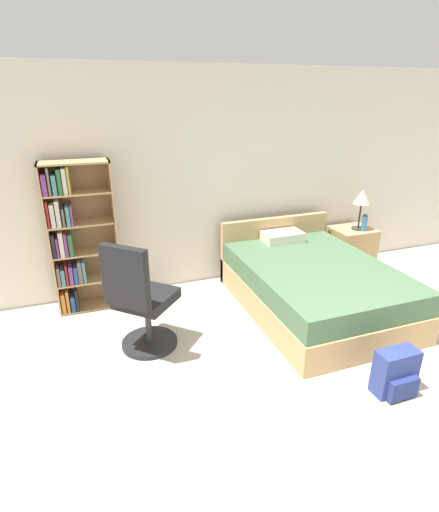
# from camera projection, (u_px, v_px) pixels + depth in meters

# --- Properties ---
(ground_plane) EXTENTS (14.00, 14.00, 0.00)m
(ground_plane) POSITION_uv_depth(u_px,v_px,m) (393.00, 473.00, 2.59)
(ground_plane) COLOR #BCB29E
(wall_back) EXTENTS (9.00, 0.06, 2.60)m
(wall_back) POSITION_uv_depth(u_px,v_px,m) (222.00, 180.00, 4.91)
(wall_back) COLOR silver
(wall_back) RESTS_ON ground_plane
(bookshelf) EXTENTS (0.70, 0.31, 1.66)m
(bookshelf) POSITION_uv_depth(u_px,v_px,m) (75.00, 239.00, 4.30)
(bookshelf) COLOR tan
(bookshelf) RESTS_ON ground_plane
(bed) EXTENTS (1.48, 2.08, 0.80)m
(bed) POSITION_uv_depth(u_px,v_px,m) (311.00, 284.00, 4.52)
(bed) COLOR tan
(bed) RESTS_ON ground_plane
(office_chair) EXTENTS (0.72, 0.72, 1.12)m
(office_chair) POSITION_uv_depth(u_px,v_px,m) (140.00, 302.00, 3.64)
(office_chair) COLOR #232326
(office_chair) RESTS_ON ground_plane
(nightstand) EXTENTS (0.55, 0.50, 0.57)m
(nightstand) POSITION_uv_depth(u_px,v_px,m) (351.00, 248.00, 5.56)
(nightstand) COLOR tan
(nightstand) RESTS_ON ground_plane
(table_lamp) EXTENTS (0.22, 0.22, 0.55)m
(table_lamp) POSITION_uv_depth(u_px,v_px,m) (362.00, 199.00, 5.27)
(table_lamp) COLOR #333333
(table_lamp) RESTS_ON nightstand
(water_bottle) EXTENTS (0.07, 0.07, 0.22)m
(water_bottle) POSITION_uv_depth(u_px,v_px,m) (364.00, 223.00, 5.33)
(water_bottle) COLOR teal
(water_bottle) RESTS_ON nightstand
(backpack_blue) EXTENTS (0.35, 0.22, 0.39)m
(backpack_blue) POSITION_uv_depth(u_px,v_px,m) (396.00, 373.00, 3.23)
(backpack_blue) COLOR navy
(backpack_blue) RESTS_ON ground_plane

